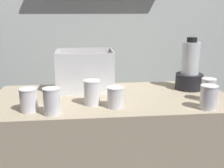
% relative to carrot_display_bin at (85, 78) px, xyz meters
% --- Properties ---
extents(counter, '(1.40, 0.64, 0.90)m').
position_rel_carrot_display_bin_xyz_m(counter, '(0.15, -0.18, -0.53)').
color(counter, tan).
rests_on(counter, ground_plane).
extents(back_wall_unit, '(2.60, 0.24, 2.50)m').
position_rel_carrot_display_bin_xyz_m(back_wall_unit, '(0.15, 0.59, 0.29)').
color(back_wall_unit, silver).
rests_on(back_wall_unit, ground_plane).
extents(carrot_display_bin, '(0.36, 0.24, 0.25)m').
position_rel_carrot_display_bin_xyz_m(carrot_display_bin, '(0.00, 0.00, 0.00)').
color(carrot_display_bin, white).
rests_on(carrot_display_bin, counter).
extents(blender_pitcher, '(0.17, 0.17, 0.33)m').
position_rel_carrot_display_bin_xyz_m(blender_pitcher, '(0.67, -0.05, 0.04)').
color(blender_pitcher, black).
rests_on(blender_pitcher, counter).
extents(juice_cup_beet_far_left, '(0.09, 0.09, 0.12)m').
position_rel_carrot_display_bin_xyz_m(juice_cup_beet_far_left, '(-0.29, -0.36, -0.03)').
color(juice_cup_beet_far_left, white).
rests_on(juice_cup_beet_far_left, counter).
extents(juice_cup_orange_left, '(0.09, 0.09, 0.13)m').
position_rel_carrot_display_bin_xyz_m(juice_cup_orange_left, '(-0.17, -0.42, -0.02)').
color(juice_cup_orange_left, white).
rests_on(juice_cup_orange_left, counter).
extents(juice_cup_pomegranate_middle, '(0.09, 0.09, 0.14)m').
position_rel_carrot_display_bin_xyz_m(juice_cup_pomegranate_middle, '(0.03, -0.29, -0.02)').
color(juice_cup_pomegranate_middle, white).
rests_on(juice_cup_pomegranate_middle, counter).
extents(juice_cup_mango_right, '(0.09, 0.09, 0.11)m').
position_rel_carrot_display_bin_xyz_m(juice_cup_mango_right, '(0.16, -0.35, -0.03)').
color(juice_cup_mango_right, white).
rests_on(juice_cup_mango_right, counter).
extents(juice_cup_mango_far_right, '(0.09, 0.09, 0.13)m').
position_rel_carrot_display_bin_xyz_m(juice_cup_mango_far_right, '(0.63, -0.43, -0.02)').
color(juice_cup_mango_far_right, white).
rests_on(juice_cup_mango_far_right, counter).
extents(juice_cup_beet_rightmost, '(0.08, 0.08, 0.13)m').
position_rel_carrot_display_bin_xyz_m(juice_cup_beet_rightmost, '(0.69, -0.30, -0.02)').
color(juice_cup_beet_rightmost, white).
rests_on(juice_cup_beet_rightmost, counter).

